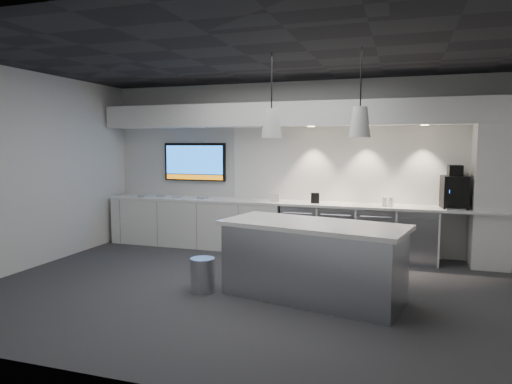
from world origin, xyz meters
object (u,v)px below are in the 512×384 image
(island, at_px, (313,260))
(bin, at_px, (203,275))
(coffee_machine, at_px, (454,191))
(wall_tv, at_px, (195,162))

(island, distance_m, bin, 1.43)
(island, bearing_deg, coffee_machine, 63.84)
(bin, bearing_deg, wall_tv, 117.07)
(wall_tv, bearing_deg, island, -42.21)
(island, xyz_separation_m, coffee_machine, (1.79, 2.27, 0.70))
(coffee_machine, bearing_deg, wall_tv, 171.29)
(island, distance_m, coffee_machine, 2.98)
(wall_tv, height_order, coffee_machine, wall_tv)
(coffee_machine, bearing_deg, island, -133.92)
(bin, bearing_deg, island, 7.67)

